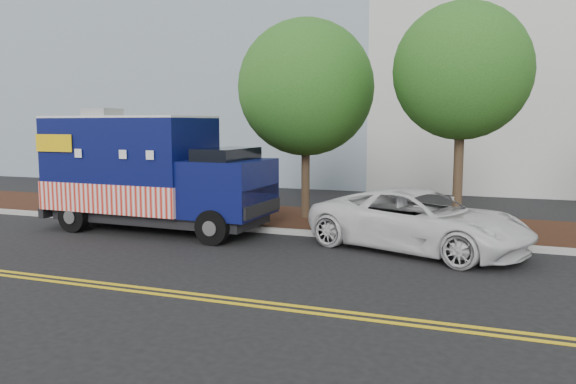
% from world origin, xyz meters
% --- Properties ---
extents(ground, '(120.00, 120.00, 0.00)m').
position_xyz_m(ground, '(0.00, 0.00, 0.00)').
color(ground, black).
rests_on(ground, ground).
extents(curb, '(120.00, 0.18, 0.15)m').
position_xyz_m(curb, '(0.00, 1.40, 0.07)').
color(curb, '#9E9E99').
rests_on(curb, ground).
extents(mulch_strip, '(120.00, 4.00, 0.15)m').
position_xyz_m(mulch_strip, '(0.00, 3.50, 0.07)').
color(mulch_strip, black).
rests_on(mulch_strip, ground).
extents(centerline_near, '(120.00, 0.10, 0.01)m').
position_xyz_m(centerline_near, '(0.00, -4.45, 0.01)').
color(centerline_near, gold).
rests_on(centerline_near, ground).
extents(centerline_far, '(120.00, 0.10, 0.01)m').
position_xyz_m(centerline_far, '(0.00, -4.70, 0.01)').
color(centerline_far, gold).
rests_on(centerline_far, ground).
extents(tree_b, '(4.21, 4.21, 6.32)m').
position_xyz_m(tree_b, '(1.91, 3.46, 4.21)').
color(tree_b, '#38281C').
rests_on(tree_b, ground).
extents(tree_c, '(3.68, 3.68, 6.35)m').
position_xyz_m(tree_c, '(6.56, 2.72, 4.49)').
color(tree_c, '#38281C').
rests_on(tree_c, ground).
extents(sign_post, '(0.06, 0.06, 2.40)m').
position_xyz_m(sign_post, '(-1.52, 1.81, 1.20)').
color(sign_post, '#473828').
rests_on(sign_post, ground).
extents(food_truck, '(6.85, 2.80, 3.56)m').
position_xyz_m(food_truck, '(-2.00, 0.63, 1.61)').
color(food_truck, black).
rests_on(food_truck, ground).
extents(white_car, '(5.94, 4.19, 1.50)m').
position_xyz_m(white_car, '(5.80, 0.61, 0.75)').
color(white_car, silver).
rests_on(white_car, ground).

